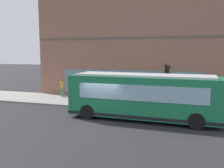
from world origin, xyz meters
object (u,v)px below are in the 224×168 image
object	(u,v)px
pedestrian_walking_along_curb	(76,91)
newspaper_vending_box	(196,102)
pedestrian_near_hydrant	(214,92)
traffic_light_near_corner	(167,78)
city_bus_nearside	(143,97)
pedestrian_by_light_pole	(62,86)
fire_hydrant	(139,101)
pedestrian_near_building_entrance	(136,97)

from	to	relation	value
pedestrian_walking_along_curb	newspaper_vending_box	distance (m)	10.13
pedestrian_near_hydrant	pedestrian_walking_along_curb	bearing A→B (deg)	102.10
traffic_light_near_corner	pedestrian_near_hydrant	size ratio (longest dim) A/B	2.00
pedestrian_walking_along_curb	pedestrian_near_hydrant	bearing A→B (deg)	-77.90
city_bus_nearside	newspaper_vending_box	size ratio (longest dim) A/B	11.23
pedestrian_walking_along_curb	newspaper_vending_box	world-z (taller)	pedestrian_walking_along_curb
pedestrian_by_light_pole	pedestrian_walking_along_curb	xyz separation A→B (m)	(-1.86, -2.35, -0.06)
traffic_light_near_corner	city_bus_nearside	bearing A→B (deg)	152.66
pedestrian_by_light_pole	newspaper_vending_box	distance (m)	12.50
city_bus_nearside	fire_hydrant	bearing A→B (deg)	15.45
fire_hydrant	pedestrian_near_hydrant	world-z (taller)	pedestrian_near_hydrant
fire_hydrant	pedestrian_by_light_pole	xyz separation A→B (m)	(1.76, 7.97, 0.67)
pedestrian_by_light_pole	pedestrian_walking_along_curb	distance (m)	3.00
city_bus_nearside	newspaper_vending_box	xyz separation A→B (m)	(4.01, -3.53, -0.95)
pedestrian_walking_along_curb	newspaper_vending_box	bearing A→B (deg)	-85.98
pedestrian_walking_along_curb	newspaper_vending_box	size ratio (longest dim) A/B	1.87
traffic_light_near_corner	newspaper_vending_box	world-z (taller)	traffic_light_near_corner
newspaper_vending_box	pedestrian_near_building_entrance	bearing A→B (deg)	107.61
city_bus_nearside	pedestrian_near_hydrant	bearing A→B (deg)	-40.45
traffic_light_near_corner	pedestrian_near_building_entrance	size ratio (longest dim) A/B	2.21
fire_hydrant	city_bus_nearside	bearing A→B (deg)	-164.55
pedestrian_by_light_pole	pedestrian_near_hydrant	xyz separation A→B (m)	(0.60, -13.82, -0.02)
traffic_light_near_corner	fire_hydrant	size ratio (longest dim) A/B	4.74
city_bus_nearside	pedestrian_walking_along_curb	xyz separation A→B (m)	(3.30, 6.56, -0.44)
traffic_light_near_corner	pedestrian_near_hydrant	xyz separation A→B (m)	(3.22, -3.60, -1.43)
newspaper_vending_box	traffic_light_near_corner	bearing A→B (deg)	123.58
pedestrian_near_hydrant	fire_hydrant	bearing A→B (deg)	111.95
pedestrian_near_building_entrance	pedestrian_near_hydrant	bearing A→B (deg)	-61.68
fire_hydrant	newspaper_vending_box	size ratio (longest dim) A/B	0.82
city_bus_nearside	newspaper_vending_box	bearing A→B (deg)	-41.35
pedestrian_near_hydrant	pedestrian_walking_along_curb	world-z (taller)	pedestrian_near_hydrant
city_bus_nearside	pedestrian_walking_along_curb	world-z (taller)	city_bus_nearside
pedestrian_by_light_pole	traffic_light_near_corner	bearing A→B (deg)	-104.39
pedestrian_near_hydrant	newspaper_vending_box	xyz separation A→B (m)	(-1.75, 1.38, -0.56)
fire_hydrant	pedestrian_near_building_entrance	xyz separation A→B (m)	(-0.83, 0.07, 0.54)
city_bus_nearside	traffic_light_near_corner	distance (m)	3.04
pedestrian_walking_along_curb	pedestrian_by_light_pole	bearing A→B (deg)	51.55
pedestrian_by_light_pole	pedestrian_walking_along_curb	world-z (taller)	pedestrian_by_light_pole
pedestrian_near_hydrant	traffic_light_near_corner	bearing A→B (deg)	131.84
city_bus_nearside	fire_hydrant	distance (m)	3.68
traffic_light_near_corner	pedestrian_walking_along_curb	bearing A→B (deg)	84.48
city_bus_nearside	pedestrian_near_hydrant	distance (m)	7.58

